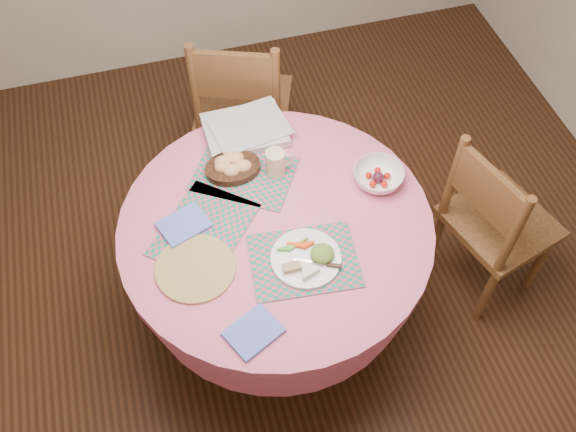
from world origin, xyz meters
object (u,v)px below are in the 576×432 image
chair_right (493,222)px  fruit_bowl (378,177)px  chair_back (242,106)px  bread_bowl (232,166)px  wicker_trivet (195,268)px  dinner_plate (308,258)px  dining_table (276,251)px  latte_mug (276,162)px

chair_right → fruit_bowl: size_ratio=3.50×
chair_back → bread_bowl: 0.69m
wicker_trivet → fruit_bowl: bearing=14.7°
chair_back → fruit_bowl: (0.39, -0.82, 0.26)m
bread_bowl → fruit_bowl: (0.56, -0.21, -0.01)m
chair_back → dinner_plate: bearing=110.9°
chair_right → wicker_trivet: bearing=75.7°
dining_table → chair_back: size_ratio=1.25×
wicker_trivet → dinner_plate: (0.41, -0.08, 0.02)m
latte_mug → bread_bowl: bearing=162.3°
chair_back → bread_bowl: size_ratio=4.32×
wicker_trivet → bread_bowl: bearing=60.6°
dinner_plate → bread_bowl: bearing=108.9°
chair_back → bread_bowl: (-0.17, -0.61, 0.27)m
chair_right → wicker_trivet: 1.34m
chair_back → wicker_trivet: bearing=89.1°
chair_back → dining_table: bearing=106.5°
chair_back → latte_mug: (0.00, -0.66, 0.29)m
dining_table → chair_right: (0.97, -0.07, -0.06)m
dining_table → chair_right: chair_right is taller
wicker_trivet → bread_bowl: size_ratio=1.30×
dining_table → wicker_trivet: (-0.34, -0.12, 0.20)m
bread_bowl → fruit_bowl: bread_bowl is taller
dining_table → chair_right: bearing=-4.4°
wicker_trivet → dinner_plate: 0.42m
chair_back → dinner_plate: (0.00, -1.11, 0.25)m
wicker_trivet → bread_bowl: bread_bowl is taller
chair_right → dinner_plate: chair_right is taller
chair_right → wicker_trivet: chair_right is taller
wicker_trivet → fruit_bowl: size_ratio=1.11×
dining_table → fruit_bowl: 0.52m
bread_bowl → wicker_trivet: bearing=-119.4°
fruit_bowl → chair_right: bearing=-17.7°
wicker_trivet → fruit_bowl: fruit_bowl is taller
latte_mug → dinner_plate: bearing=-89.9°
dining_table → dinner_plate: (0.07, -0.20, 0.22)m
dinner_plate → wicker_trivet: bearing=168.9°
chair_back → fruit_bowl: 0.95m
chair_right → chair_back: bearing=26.1°
fruit_bowl → wicker_trivet: bearing=-165.3°
dining_table → fruit_bowl: bearing=11.1°
chair_right → bread_bowl: size_ratio=4.10×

